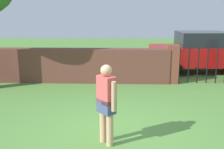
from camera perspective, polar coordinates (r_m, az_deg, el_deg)
The scene contains 5 objects.
ground_plane at distance 6.09m, azimuth 0.01°, elevation -12.17°, with size 40.00×40.00×0.00m, color #568C3D.
brick_wall at distance 10.11m, azimuth -7.67°, elevation 1.87°, with size 6.84×0.50×1.24m, color brown.
person at distance 5.33m, azimuth -1.19°, elevation -5.58°, with size 0.40×0.43×1.62m.
fence_gate at distance 10.38m, azimuth 18.41°, elevation 2.03°, with size 2.65×0.44×1.40m.
car at distance 12.21m, azimuth 18.11°, elevation 4.46°, with size 4.29×2.11×1.72m.
Camera 1 is at (0.19, -5.49, 2.64)m, focal length 43.79 mm.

